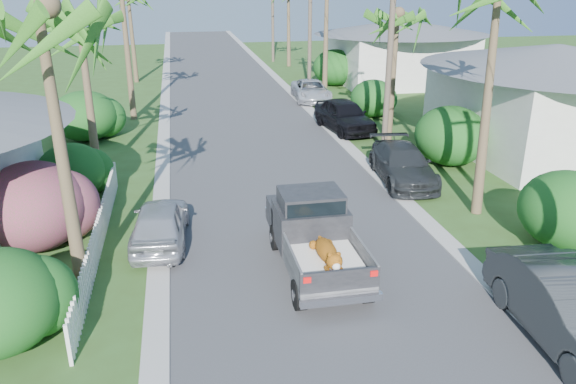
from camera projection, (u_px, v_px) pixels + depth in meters
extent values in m
plane|color=#324E1D|center=(349.00, 333.00, 12.76)|extent=(120.00, 120.00, 0.00)
cube|color=#38383A|center=(234.00, 103.00, 35.64)|extent=(8.00, 100.00, 0.02)
cube|color=#A5A39E|center=(165.00, 106.00, 34.86)|extent=(0.60, 100.00, 0.06)
cube|color=#A5A39E|center=(300.00, 100.00, 36.41)|extent=(0.60, 100.00, 0.06)
cylinder|color=black|center=(299.00, 295.00, 13.56)|extent=(0.28, 0.76, 0.76)
cylinder|color=black|center=(367.00, 288.00, 13.86)|extent=(0.28, 0.76, 0.76)
cylinder|color=black|center=(276.00, 237.00, 16.53)|extent=(0.28, 0.76, 0.76)
cylinder|color=black|center=(332.00, 233.00, 16.84)|extent=(0.28, 0.76, 0.76)
cube|color=slate|center=(327.00, 270.00, 14.22)|extent=(1.90, 2.40, 0.24)
cube|color=slate|center=(291.00, 260.00, 13.91)|extent=(0.06, 2.40, 0.55)
cube|color=slate|center=(362.00, 253.00, 14.25)|extent=(0.06, 2.40, 0.55)
cube|color=black|center=(340.00, 280.00, 13.02)|extent=(1.92, 0.08, 0.52)
cube|color=silver|center=(341.00, 300.00, 13.02)|extent=(1.98, 0.18, 0.18)
cube|color=red|center=(307.00, 280.00, 12.78)|extent=(0.18, 0.05, 0.14)
cube|color=red|center=(374.00, 273.00, 13.07)|extent=(0.18, 0.05, 0.14)
cube|color=black|center=(310.00, 225.00, 15.76)|extent=(1.94, 1.65, 1.10)
cube|color=black|center=(311.00, 201.00, 15.49)|extent=(1.70, 1.35, 0.55)
cube|color=black|center=(317.00, 211.00, 14.89)|extent=(1.60, 0.05, 0.45)
cube|color=black|center=(301.00, 212.00, 16.95)|extent=(1.94, 1.20, 0.80)
cube|color=white|center=(327.00, 263.00, 14.14)|extent=(1.70, 2.10, 0.16)
ellipsoid|color=orange|center=(326.00, 250.00, 14.13)|extent=(0.48, 1.25, 0.43)
sphere|color=orange|center=(334.00, 261.00, 13.41)|extent=(0.40, 0.40, 0.40)
ellipsoid|color=white|center=(326.00, 254.00, 14.16)|extent=(0.32, 0.86, 0.18)
imported|color=#2C2F31|center=(572.00, 310.00, 12.13)|extent=(2.08, 5.08, 1.64)
imported|color=#272A2C|center=(403.00, 165.00, 21.94)|extent=(2.38, 4.89, 1.37)
imported|color=black|center=(344.00, 116.00, 29.10)|extent=(2.51, 4.97, 1.62)
imported|color=silver|center=(311.00, 91.00, 36.22)|extent=(2.46, 4.80, 1.30)
imported|color=#B4B6BC|center=(160.00, 223.00, 16.77)|extent=(1.87, 4.05, 1.34)
cone|color=brown|center=(63.00, 162.00, 13.13)|extent=(0.36, 0.71, 7.01)
cone|color=brown|center=(89.00, 102.00, 21.40)|extent=(0.36, 0.61, 6.21)
cone|color=brown|center=(127.00, 47.00, 30.38)|extent=(0.36, 0.36, 8.00)
cone|color=brown|center=(132.00, 38.00, 41.54)|extent=(0.36, 0.75, 6.51)
cone|color=brown|center=(487.00, 103.00, 18.03)|extent=(0.36, 0.73, 7.51)
cone|color=brown|center=(393.00, 79.00, 26.60)|extent=(0.36, 0.54, 6.01)
cone|color=brown|center=(326.00, 34.00, 36.20)|extent=(0.36, 0.36, 8.20)
cone|color=brown|center=(289.00, 27.00, 49.32)|extent=(0.36, 0.63, 6.81)
ellipsoid|color=#C71C6F|center=(34.00, 206.00, 16.38)|extent=(3.00, 3.30, 2.60)
ellipsoid|color=#164E1C|center=(72.00, 171.00, 20.22)|extent=(2.40, 2.64, 2.00)
ellipsoid|color=#164E1C|center=(85.00, 116.00, 27.36)|extent=(3.20, 3.52, 2.40)
ellipsoid|color=#164E1C|center=(569.00, 210.00, 16.46)|extent=(2.80, 3.08, 2.30)
ellipsoid|color=#164E1C|center=(451.00, 136.00, 23.78)|extent=(3.00, 3.30, 2.50)
ellipsoid|color=#164E1C|center=(373.00, 98.00, 32.04)|extent=(2.60, 2.86, 2.10)
ellipsoid|color=#164E1C|center=(335.00, 67.00, 41.19)|extent=(3.20, 3.52, 2.60)
cube|color=white|center=(99.00, 233.00, 16.53)|extent=(0.10, 11.00, 1.00)
cube|color=silver|center=(549.00, 110.00, 25.40)|extent=(8.00, 9.00, 3.80)
cone|color=#595B60|center=(558.00, 56.00, 24.53)|extent=(6.48, 6.48, 1.00)
cube|color=silver|center=(400.00, 59.00, 41.91)|extent=(9.00, 8.00, 3.60)
cone|color=#595B60|center=(402.00, 27.00, 41.08)|extent=(6.48, 6.48, 1.00)
cylinder|color=brown|center=(390.00, 53.00, 24.04)|extent=(0.26, 0.26, 9.00)
cylinder|color=brown|center=(310.00, 25.00, 37.78)|extent=(0.26, 0.26, 9.00)
cylinder|color=brown|center=(273.00, 12.00, 51.51)|extent=(0.26, 0.26, 9.00)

